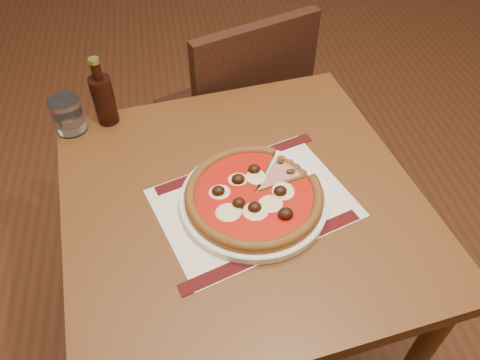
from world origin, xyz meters
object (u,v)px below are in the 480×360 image
object	(u,v)px
table	(241,223)
plate	(254,200)
pizza	(254,194)
chair_far	(239,112)
bottle	(103,98)
water_glass	(68,115)

from	to	relation	value
table	plate	size ratio (longest dim) A/B	2.68
pizza	chair_far	bearing A→B (deg)	83.18
table	bottle	distance (m)	0.48
plate	water_glass	xyz separation A→B (m)	(-0.42, 0.33, 0.04)
pizza	bottle	distance (m)	0.48
chair_far	pizza	world-z (taller)	chair_far
chair_far	water_glass	size ratio (longest dim) A/B	9.44
plate	table	bearing A→B (deg)	128.86
plate	pizza	world-z (taller)	pizza
pizza	bottle	xyz separation A→B (m)	(-0.33, 0.36, 0.04)
table	water_glass	world-z (taller)	water_glass
table	water_glass	xyz separation A→B (m)	(-0.40, 0.31, 0.15)
table	bottle	bearing A→B (deg)	132.86
table	pizza	xyz separation A→B (m)	(0.02, -0.03, 0.13)
pizza	bottle	world-z (taller)	bottle
table	bottle	xyz separation A→B (m)	(-0.30, 0.33, 0.18)
plate	water_glass	distance (m)	0.54
pizza	water_glass	distance (m)	0.54
table	plate	xyz separation A→B (m)	(0.02, -0.03, 0.11)
pizza	water_glass	size ratio (longest dim) A/B	3.25
bottle	table	bearing A→B (deg)	-47.14
pizza	water_glass	xyz separation A→B (m)	(-0.42, 0.34, 0.02)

